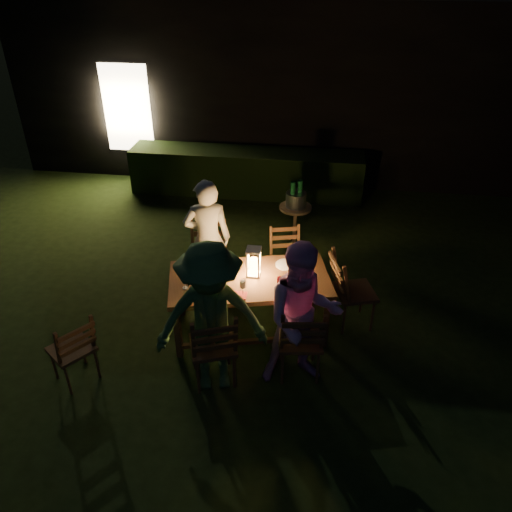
# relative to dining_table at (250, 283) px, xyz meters

# --- Properties ---
(garden_envelope) EXTENTS (40.00, 40.00, 3.20)m
(garden_envelope) POSITION_rel_dining_table_xyz_m (-0.15, 6.27, 0.90)
(garden_envelope) COLOR black
(garden_envelope) RESTS_ON ground
(dining_table) EXTENTS (1.97, 1.30, 0.75)m
(dining_table) POSITION_rel_dining_table_xyz_m (0.00, 0.00, 0.00)
(dining_table) COLOR #55331C
(dining_table) RESTS_ON ground
(chair_near_left) EXTENTS (0.59, 0.61, 1.02)m
(chair_near_left) POSITION_rel_dining_table_xyz_m (-0.25, -0.86, -0.37)
(chair_near_left) COLOR #55331C
(chair_near_left) RESTS_ON ground
(chair_near_right) EXTENTS (0.52, 0.55, 1.01)m
(chair_near_right) POSITION_rel_dining_table_xyz_m (0.62, -0.64, -0.37)
(chair_near_right) COLOR #55331C
(chair_near_right) RESTS_ON ground
(chair_far_left) EXTENTS (0.54, 0.57, 1.03)m
(chair_far_left) POSITION_rel_dining_table_xyz_m (-0.62, 0.64, -0.36)
(chair_far_left) COLOR #55331C
(chair_far_left) RESTS_ON ground
(chair_far_right) EXTENTS (0.50, 0.52, 0.90)m
(chair_far_right) POSITION_rel_dining_table_xyz_m (0.35, 0.88, -0.40)
(chair_far_right) COLOR #55331C
(chair_far_right) RESTS_ON ground
(chair_end) EXTENTS (0.60, 0.58, 1.02)m
(chair_end) POSITION_rel_dining_table_xyz_m (1.19, 0.29, -0.37)
(chair_end) COLOR #55331C
(chair_end) RESTS_ON ground
(chair_spare) EXTENTS (0.59, 0.58, 0.90)m
(chair_spare) POSITION_rel_dining_table_xyz_m (-1.69, -1.05, -0.40)
(chair_spare) COLOR #55331C
(chair_spare) RESTS_ON ground
(person_house_side) EXTENTS (0.66, 0.51, 1.61)m
(person_house_side) POSITION_rel_dining_table_xyz_m (-0.63, 0.69, 0.13)
(person_house_side) COLOR beige
(person_house_side) RESTS_ON ground
(person_opp_right) EXTENTS (0.92, 0.79, 1.63)m
(person_opp_right) POSITION_rel_dining_table_xyz_m (0.63, -0.69, 0.14)
(person_opp_right) COLOR #DF99D6
(person_opp_right) RESTS_ON ground
(person_opp_left) EXTENTS (1.22, 0.87, 1.70)m
(person_opp_left) POSITION_rel_dining_table_xyz_m (-0.24, -0.90, 0.17)
(person_opp_left) COLOR #356231
(person_opp_left) RESTS_ON ground
(lantern) EXTENTS (0.16, 0.16, 0.35)m
(lantern) POSITION_rel_dining_table_xyz_m (0.04, 0.06, 0.23)
(lantern) COLOR white
(lantern) RESTS_ON dining_table
(plate_far_left) EXTENTS (0.25, 0.25, 0.01)m
(plate_far_left) POSITION_rel_dining_table_xyz_m (-0.59, 0.08, 0.08)
(plate_far_left) COLOR white
(plate_far_left) RESTS_ON dining_table
(plate_near_left) EXTENTS (0.25, 0.25, 0.01)m
(plate_near_left) POSITION_rel_dining_table_xyz_m (-0.48, -0.34, 0.08)
(plate_near_left) COLOR white
(plate_near_left) RESTS_ON dining_table
(plate_far_right) EXTENTS (0.25, 0.25, 0.01)m
(plate_far_right) POSITION_rel_dining_table_xyz_m (0.38, 0.32, 0.08)
(plate_far_right) COLOR white
(plate_far_right) RESTS_ON dining_table
(plate_near_right) EXTENTS (0.25, 0.25, 0.01)m
(plate_near_right) POSITION_rel_dining_table_xyz_m (0.49, -0.11, 0.08)
(plate_near_right) COLOR white
(plate_near_right) RESTS_ON dining_table
(wineglass_a) EXTENTS (0.06, 0.06, 0.18)m
(wineglass_a) POSITION_rel_dining_table_xyz_m (-0.36, 0.20, 0.16)
(wineglass_a) COLOR #59070F
(wineglass_a) RESTS_ON dining_table
(wineglass_b) EXTENTS (0.06, 0.06, 0.18)m
(wineglass_b) POSITION_rel_dining_table_xyz_m (-0.67, -0.29, 0.16)
(wineglass_b) COLOR #59070F
(wineglass_b) RESTS_ON dining_table
(wineglass_c) EXTENTS (0.06, 0.06, 0.18)m
(wineglass_c) POSITION_rel_dining_table_xyz_m (0.36, -0.20, 0.16)
(wineglass_c) COLOR #59070F
(wineglass_c) RESTS_ON dining_table
(wineglass_d) EXTENTS (0.06, 0.06, 0.18)m
(wineglass_d) POSITION_rel_dining_table_xyz_m (0.56, 0.32, 0.16)
(wineglass_d) COLOR #59070F
(wineglass_d) RESTS_ON dining_table
(wineglass_e) EXTENTS (0.06, 0.06, 0.18)m
(wineglass_e) POSITION_rel_dining_table_xyz_m (-0.03, -0.32, 0.16)
(wineglass_e) COLOR silver
(wineglass_e) RESTS_ON dining_table
(bottle_table) EXTENTS (0.07, 0.07, 0.28)m
(bottle_table) POSITION_rel_dining_table_xyz_m (-0.24, -0.06, 0.21)
(bottle_table) COLOR #0F471E
(bottle_table) RESTS_ON dining_table
(napkin_left) EXTENTS (0.18, 0.14, 0.01)m
(napkin_left) POSITION_rel_dining_table_xyz_m (-0.07, -0.35, 0.08)
(napkin_left) COLOR red
(napkin_left) RESTS_ON dining_table
(napkin_right) EXTENTS (0.18, 0.14, 0.01)m
(napkin_right) POSITION_rel_dining_table_xyz_m (0.61, -0.16, 0.08)
(napkin_right) COLOR red
(napkin_right) RESTS_ON dining_table
(phone) EXTENTS (0.14, 0.07, 0.01)m
(phone) POSITION_rel_dining_table_xyz_m (-0.53, -0.44, 0.08)
(phone) COLOR black
(phone) RESTS_ON dining_table
(side_table) EXTENTS (0.48, 0.48, 0.65)m
(side_table) POSITION_rel_dining_table_xyz_m (0.38, 2.09, -0.11)
(side_table) COLOR olive
(side_table) RESTS_ON ground
(ice_bucket) EXTENTS (0.30, 0.30, 0.22)m
(ice_bucket) POSITION_rel_dining_table_xyz_m (0.38, 2.09, 0.08)
(ice_bucket) COLOR #A5A8AD
(ice_bucket) RESTS_ON side_table
(bottle_bucket_a) EXTENTS (0.07, 0.07, 0.32)m
(bottle_bucket_a) POSITION_rel_dining_table_xyz_m (0.33, 2.05, 0.13)
(bottle_bucket_a) COLOR #0F471E
(bottle_bucket_a) RESTS_ON side_table
(bottle_bucket_b) EXTENTS (0.07, 0.07, 0.32)m
(bottle_bucket_b) POSITION_rel_dining_table_xyz_m (0.43, 2.13, 0.13)
(bottle_bucket_b) COLOR #0F471E
(bottle_bucket_b) RESTS_ON side_table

